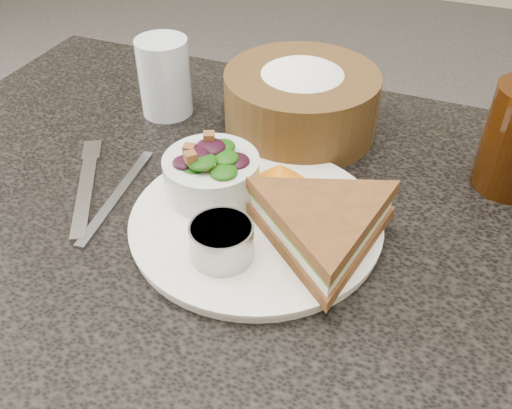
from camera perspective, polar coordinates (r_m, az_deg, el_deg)
The scene contains 9 objects.
dinner_plate at distance 0.61m, azimuth 0.00°, elevation -1.75°, with size 0.27×0.27×0.01m, color silver.
sandwich at distance 0.57m, azimuth 6.74°, elevation -2.14°, with size 0.18×0.18×0.05m, color brown, non-canonical shape.
salad_bowl at distance 0.63m, azimuth -4.50°, elevation 3.52°, with size 0.11×0.11×0.06m, color silver, non-canonical shape.
dressing_ramekin at distance 0.56m, azimuth -3.45°, elevation -3.73°, with size 0.06×0.06×0.04m, color gray.
orange_wedge at distance 0.64m, azimuth 2.38°, elevation 2.89°, with size 0.07×0.07×0.03m, color orange.
fork at distance 0.69m, azimuth -16.70°, elevation 1.31°, with size 0.02×0.17×0.00m, color #ACACAC.
knife at distance 0.68m, azimuth -13.71°, elevation 0.88°, with size 0.01×0.18×0.00m, color #989BA2.
bread_basket at distance 0.75m, azimuth 4.57°, elevation 11.10°, with size 0.20×0.20×0.11m, color #4B371A, non-canonical shape.
water_glass at distance 0.80m, azimuth -9.14°, elevation 12.46°, with size 0.07×0.07×0.11m, color silver.
Camera 1 is at (0.17, -0.44, 1.16)m, focal length 40.00 mm.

